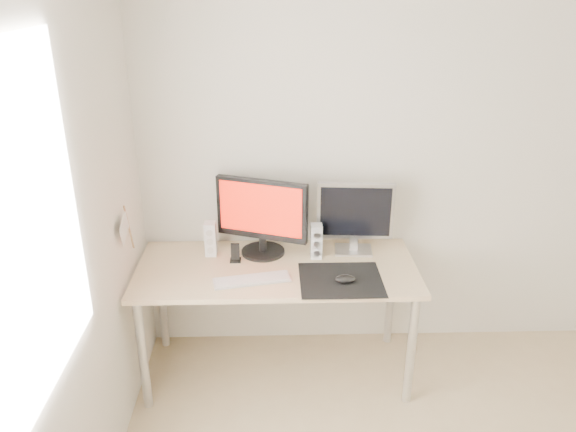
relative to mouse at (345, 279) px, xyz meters
name	(u,v)px	position (x,y,z in m)	size (l,w,h in m)	color
wall_back	(430,159)	(0.56, 0.57, 0.50)	(3.50, 3.50, 0.00)	silver
wall_left	(12,333)	(-1.19, -1.18, 0.50)	(3.50, 3.50, 0.00)	silver
mousepad	(341,280)	(-0.02, 0.03, -0.02)	(0.45, 0.40, 0.00)	black
mouse	(345,279)	(0.00, 0.00, 0.00)	(0.11, 0.07, 0.04)	black
desk	(277,278)	(-0.37, 0.20, -0.10)	(1.60, 0.70, 0.73)	#D1B587
main_monitor	(262,214)	(-0.45, 0.36, 0.23)	(0.53, 0.33, 0.47)	black
second_monitor	(355,215)	(0.10, 0.38, 0.22)	(0.45, 0.18, 0.43)	silver
speaker_left	(211,239)	(-0.76, 0.36, 0.08)	(0.07, 0.08, 0.21)	white
speaker_right	(316,241)	(-0.14, 0.31, 0.08)	(0.07, 0.08, 0.21)	silver
keyboard	(252,280)	(-0.50, 0.03, -0.02)	(0.44, 0.20, 0.02)	silver
phone_dock	(235,256)	(-0.61, 0.27, 0.01)	(0.06, 0.05, 0.11)	black
pennant	(126,228)	(-1.16, 0.05, 0.29)	(0.01, 0.23, 0.29)	#A57F54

